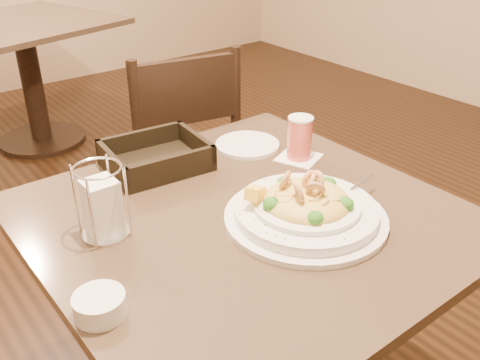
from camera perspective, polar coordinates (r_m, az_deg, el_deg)
main_table at (r=1.35m, az=0.53°, el=-12.14°), size 0.90×0.90×0.74m
background_table at (r=3.42m, az=-21.67°, el=11.62°), size 1.10×1.10×0.74m
dining_chair_near at (r=2.04m, az=-6.61°, el=2.39°), size 0.49×0.49×0.93m
pasta_bowl at (r=1.18m, az=7.04°, el=-2.94°), size 0.40×0.36×0.12m
drink_glass at (r=1.45m, az=6.39°, el=4.45°), size 0.14×0.14×0.12m
bread_basket at (r=1.42m, az=-8.94°, el=2.23°), size 0.27×0.23×0.07m
napkin_caddy at (r=1.15m, az=-14.48°, el=-2.71°), size 0.10×0.10×0.16m
side_plate at (r=1.53m, az=0.79°, el=3.76°), size 0.23×0.23×0.01m
butter_ramekin at (r=0.97m, az=-14.74°, el=-12.79°), size 0.09×0.09×0.04m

